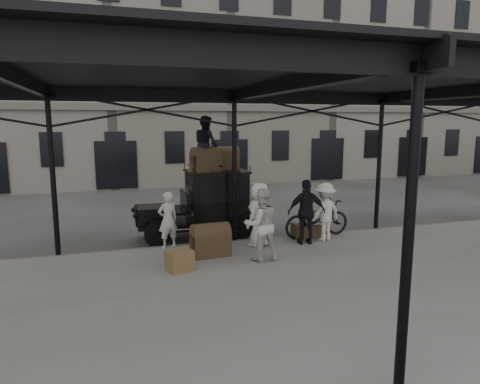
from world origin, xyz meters
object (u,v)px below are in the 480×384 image
object	(u,v)px
taxi	(207,201)
steamer_trunk_platform	(210,242)
porter_official	(307,212)
bicycle	(317,218)
steamer_trunk_roof_near	(206,161)
porter_left	(168,220)

from	to	relation	value
taxi	steamer_trunk_platform	distance (m)	2.54
porter_official	bicycle	world-z (taller)	porter_official
porter_official	steamer_trunk_platform	xyz separation A→B (m)	(-2.96, -0.28, -0.59)
bicycle	steamer_trunk_platform	xyz separation A→B (m)	(-3.63, -0.90, -0.22)
steamer_trunk_platform	steamer_trunk_roof_near	bearing A→B (deg)	76.19
porter_left	steamer_trunk_platform	world-z (taller)	porter_left
bicycle	steamer_trunk_platform	distance (m)	3.75
taxi	steamer_trunk_roof_near	bearing A→B (deg)	-108.07
porter_left	bicycle	size ratio (longest dim) A/B	0.73
bicycle	steamer_trunk_platform	size ratio (longest dim) A/B	2.21
steamer_trunk_roof_near	porter_left	bearing A→B (deg)	-156.31
taxi	bicycle	world-z (taller)	taxi
porter_official	porter_left	bearing A→B (deg)	-1.65
porter_official	taxi	bearing A→B (deg)	-30.52
porter_left	steamer_trunk_platform	size ratio (longest dim) A/B	1.61
bicycle	porter_left	bearing A→B (deg)	82.25
taxi	steamer_trunk_roof_near	distance (m)	1.32
taxi	steamer_trunk_platform	bearing A→B (deg)	-100.73
steamer_trunk_roof_near	steamer_trunk_platform	size ratio (longest dim) A/B	0.87
porter_left	bicycle	distance (m)	4.63
porter_official	steamer_trunk_platform	bearing A→B (deg)	15.09
porter_left	steamer_trunk_roof_near	size ratio (longest dim) A/B	1.85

